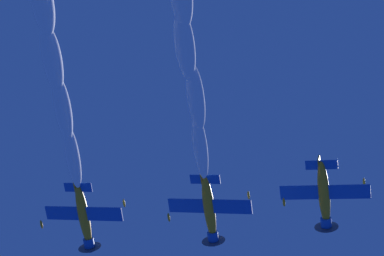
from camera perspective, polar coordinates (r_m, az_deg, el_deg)
airplane_lead at (r=78.39m, az=-8.68°, el=-7.09°), size 8.43×8.94×3.57m
airplane_left_wingman at (r=75.54m, az=1.40°, el=-6.59°), size 8.42×8.89×3.66m
airplane_right_wingman at (r=75.71m, az=10.57°, el=-5.38°), size 8.42×9.11×3.35m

